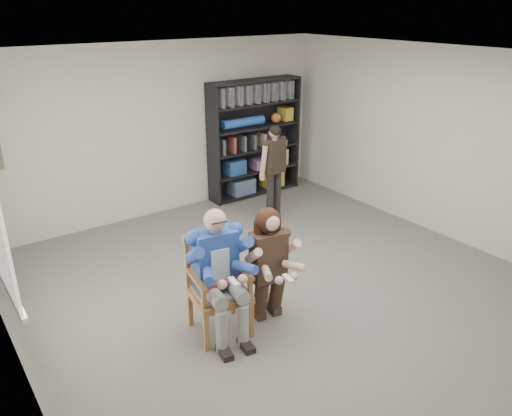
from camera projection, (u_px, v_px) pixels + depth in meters
room_shell at (302, 192)px, 5.52m from camera, size 6.00×7.00×2.80m
floor at (298, 299)px, 6.05m from camera, size 6.00×7.00×0.01m
armchair at (219, 287)px, 5.27m from camera, size 0.73×0.72×1.11m
seated_man at (219, 273)px, 5.21m from camera, size 0.75×0.95×1.44m
kneeling_woman at (270, 267)px, 5.45m from camera, size 0.69×0.96×1.32m
bookshelf at (255, 139)px, 9.03m from camera, size 1.80×0.38×2.10m
standing_man at (274, 174)px, 7.96m from camera, size 0.53×0.34×1.59m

